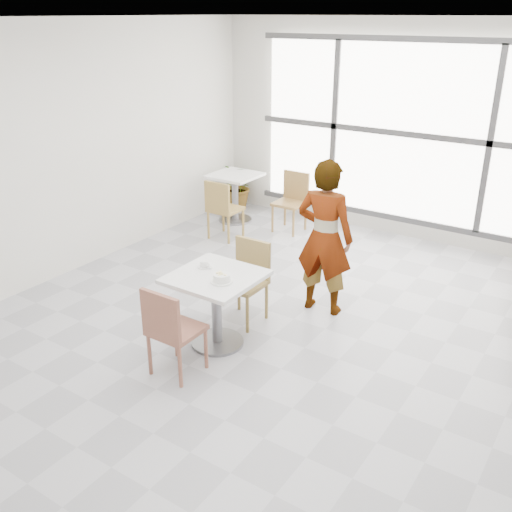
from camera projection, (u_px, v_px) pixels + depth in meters
The scene contains 15 objects.
floor at pixel (272, 337), 5.82m from camera, with size 7.00×7.00×0.00m, color #9E9EA5.
ceiling at pixel (277, 18), 4.64m from camera, with size 7.00×7.00×0.00m, color white.
wall_back at pixel (409, 133), 7.91m from camera, with size 6.00×6.00×0.00m, color silver.
wall_left at pixel (60, 153), 6.77m from camera, with size 7.00×7.00×0.00m, color silver.
window at pixel (407, 134), 7.86m from camera, with size 4.60×0.07×2.52m.
main_table at pixel (216, 297), 5.50m from camera, with size 0.80×0.80×0.75m.
chair_near at pixel (170, 327), 5.01m from camera, with size 0.42×0.42×0.87m.
chair_far at pixel (247, 275), 6.00m from camera, with size 0.42×0.42×0.87m.
oatmeal_bowl at pixel (222, 278), 5.26m from camera, with size 0.21×0.21×0.09m.
coffee_cup at pixel (204, 264), 5.57m from camera, with size 0.16×0.13×0.07m.
person at pixel (325, 238), 6.04m from camera, with size 0.62×0.41×1.69m, color black.
bg_table_left at pixel (235, 191), 8.88m from camera, with size 0.70×0.70×0.75m.
bg_chair_left_near at pixel (222, 206), 8.13m from camera, with size 0.42×0.42×0.87m.
bg_chair_left_far at pixel (292, 197), 8.51m from camera, with size 0.42×0.42×0.87m.
plant_left at pixel (238, 186), 9.50m from camera, with size 0.69×0.60×0.77m, color #3E7A3A.
Camera 1 is at (2.66, -4.27, 3.04)m, focal length 40.18 mm.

